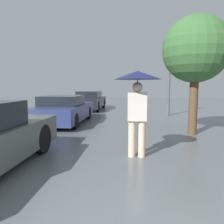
{
  "coord_description": "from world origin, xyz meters",
  "views": [
    {
      "loc": [
        -0.33,
        -1.05,
        1.57
      ],
      "look_at": [
        -0.77,
        3.72,
        1.0
      ],
      "focal_mm": 35.0,
      "sensor_mm": 36.0,
      "label": 1
    }
  ],
  "objects_px": {
    "parked_car_middle": "(64,110)",
    "street_lamp": "(169,64)",
    "tree": "(196,50)",
    "pedestrian": "(137,91)",
    "parked_car_farthest": "(90,101)"
  },
  "relations": [
    {
      "from": "street_lamp",
      "to": "parked_car_middle",
      "type": "bearing_deg",
      "value": -149.92
    },
    {
      "from": "pedestrian",
      "to": "parked_car_middle",
      "type": "xyz_separation_m",
      "value": [
        -3.04,
        4.32,
        -0.91
      ]
    },
    {
      "from": "parked_car_middle",
      "to": "parked_car_farthest",
      "type": "distance_m",
      "value": 5.6
    },
    {
      "from": "pedestrian",
      "to": "parked_car_farthest",
      "type": "height_order",
      "value": "pedestrian"
    },
    {
      "from": "tree",
      "to": "street_lamp",
      "type": "bearing_deg",
      "value": 90.62
    },
    {
      "from": "parked_car_middle",
      "to": "street_lamp",
      "type": "height_order",
      "value": "street_lamp"
    },
    {
      "from": "parked_car_farthest",
      "to": "tree",
      "type": "relative_size",
      "value": 1.18
    },
    {
      "from": "parked_car_middle",
      "to": "parked_car_farthest",
      "type": "height_order",
      "value": "parked_car_farthest"
    },
    {
      "from": "tree",
      "to": "street_lamp",
      "type": "xyz_separation_m",
      "value": [
        -0.05,
        4.61,
        0.04
      ]
    },
    {
      "from": "parked_car_farthest",
      "to": "street_lamp",
      "type": "xyz_separation_m",
      "value": [
        4.81,
        -2.78,
        2.15
      ]
    },
    {
      "from": "tree",
      "to": "street_lamp",
      "type": "distance_m",
      "value": 4.61
    },
    {
      "from": "parked_car_middle",
      "to": "tree",
      "type": "xyz_separation_m",
      "value": [
        4.91,
        -1.8,
        2.14
      ]
    },
    {
      "from": "parked_car_middle",
      "to": "tree",
      "type": "distance_m",
      "value": 5.65
    },
    {
      "from": "parked_car_middle",
      "to": "parked_car_farthest",
      "type": "bearing_deg",
      "value": 89.51
    },
    {
      "from": "pedestrian",
      "to": "parked_car_farthest",
      "type": "xyz_separation_m",
      "value": [
        -2.99,
        9.92,
        -0.88
      ]
    }
  ]
}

